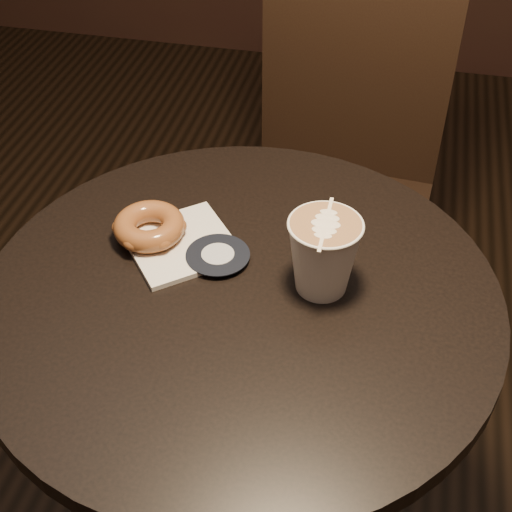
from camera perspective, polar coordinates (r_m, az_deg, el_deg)
name	(u,v)px	position (r m, az deg, el deg)	size (l,w,h in m)	color
cafe_table	(242,383)	(1.10, -1.12, -10.10)	(0.70, 0.70, 0.75)	black
chair	(341,150)	(1.56, 6.85, 8.39)	(0.44, 0.44, 1.02)	black
pastry_bag	(181,244)	(1.02, -6.01, 0.98)	(0.14, 0.14, 0.01)	silver
doughnut	(149,226)	(1.03, -8.53, 2.38)	(0.10, 0.10, 0.03)	brown
latte_cup	(323,256)	(0.92, 5.40, 0.01)	(0.10, 0.10, 0.11)	silver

